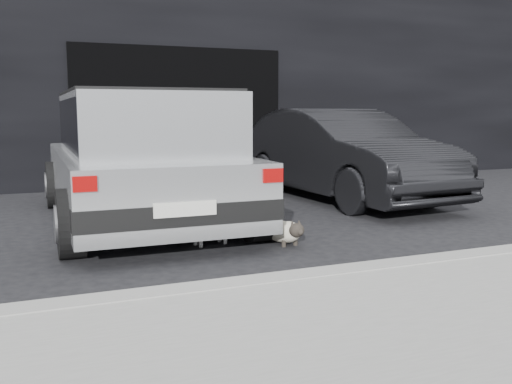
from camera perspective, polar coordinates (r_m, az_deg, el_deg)
name	(u,v)px	position (r m, az deg, el deg)	size (l,w,h in m)	color
ground	(187,229)	(6.97, -6.87, -3.68)	(80.00, 80.00, 0.00)	black
building_facade	(156,61)	(12.94, -10.01, 12.80)	(34.00, 4.00, 5.00)	black
garage_opening	(180,117)	(10.94, -7.56, 7.43)	(4.00, 0.10, 2.60)	black
curb	(382,270)	(5.06, 12.48, -7.66)	(18.00, 0.25, 0.12)	gray
sidewalk	(487,317)	(4.18, 22.08, -11.53)	(18.00, 2.20, 0.11)	gray
silver_hatchback	(141,152)	(7.29, -11.40, 3.90)	(2.27, 4.51, 1.65)	silver
second_car	(341,154)	(9.25, 8.52, 3.74)	(1.54, 4.41, 1.45)	black
cat_siamese	(284,231)	(6.14, 2.77, -3.94)	(0.37, 0.87, 0.30)	beige
cat_white	(213,229)	(6.13, -4.31, -3.67)	(0.73, 0.34, 0.35)	silver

